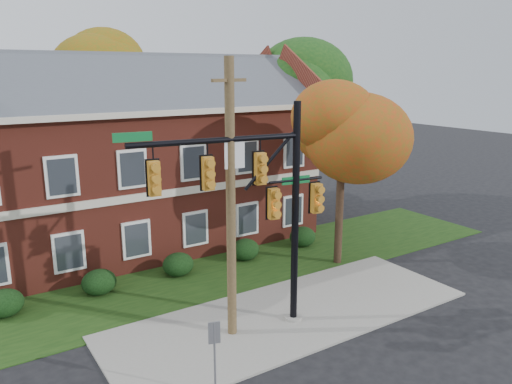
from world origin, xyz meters
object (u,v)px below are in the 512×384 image
sign_post (215,346)px  hedge_far_left (4,303)px  hedge_right (245,250)px  traffic_signal (258,194)px  tree_right_rear (299,83)px  tree_far_rear (107,72)px  hedge_center (178,265)px  hedge_far_right (302,237)px  tree_near_right (349,122)px  utility_pole (231,203)px  apartment_building (132,150)px  hedge_left (99,282)px

sign_post → hedge_far_left: bearing=134.6°
hedge_far_left → hedge_right: bearing=0.0°
traffic_signal → hedge_far_left: bearing=148.3°
hedge_right → tree_right_rear: size_ratio=0.13×
tree_far_rear → sign_post: 23.05m
hedge_center → tree_right_rear: tree_right_rear is taller
hedge_far_right → tree_near_right: size_ratio=0.16×
hedge_right → utility_pole: size_ratio=0.15×
traffic_signal → sign_post: 5.18m
traffic_signal → tree_far_rear: bearing=94.2°
hedge_far_left → tree_right_rear: 20.75m
tree_far_rear → hedge_right: bearing=-80.6°
tree_far_rear → apartment_building: bearing=-99.7°
hedge_center → sign_post: size_ratio=0.61×
hedge_center → apartment_building: bearing=90.0°
tree_right_rear → traffic_signal: (-10.92, -12.03, -3.19)m
hedge_left → hedge_center: same height
tree_far_rear → traffic_signal: tree_far_rear is taller
traffic_signal → hedge_right: bearing=69.3°
hedge_left → hedge_right: (7.00, 0.00, 0.00)m
tree_far_rear → tree_near_right: bearing=-69.7°
hedge_center → utility_pole: 7.14m
sign_post → hedge_center: bearing=89.7°
hedge_left → hedge_right: same height
tree_far_rear → hedge_left: bearing=-110.3°
hedge_left → tree_far_rear: tree_far_rear is taller
apartment_building → traffic_signal: bearing=-88.0°
hedge_right → sign_post: size_ratio=0.61×
hedge_center → hedge_right: same height
apartment_building → hedge_far_right: 9.82m
hedge_far_right → utility_pole: utility_pole is taller
apartment_building → hedge_left: (-3.50, -5.25, -4.46)m
apartment_building → hedge_far_right: size_ratio=13.43×
apartment_building → tree_far_rear: (1.34, 7.84, 3.86)m
hedge_far_left → hedge_far_right: bearing=0.0°
hedge_far_left → utility_pole: size_ratio=0.15×
hedge_center → tree_right_rear: 14.94m
tree_far_rear → sign_post: (-4.00, -21.50, -7.28)m
apartment_building → tree_near_right: 10.97m
tree_far_rear → traffic_signal: (-0.95, -19.02, -3.91)m
hedge_far_left → tree_far_rear: tree_far_rear is taller
tree_far_rear → hedge_far_left: bearing=-122.5°
hedge_left → tree_near_right: (10.72, -2.83, 6.14)m
hedge_far_left → tree_right_rear: bearing=18.5°
tree_near_right → utility_pole: utility_pole is taller
hedge_right → hedge_far_right: size_ratio=1.00×
hedge_right → tree_far_rear: size_ratio=0.12×
hedge_far_left → hedge_left: size_ratio=1.00×
hedge_left → tree_near_right: size_ratio=0.16×
hedge_left → sign_post: bearing=-84.3°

